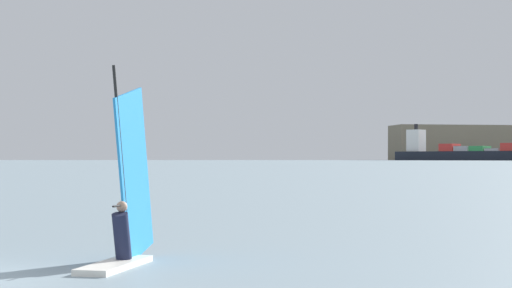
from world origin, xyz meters
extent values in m
cube|color=white|center=(3.02, 1.80, 0.06)|extent=(1.11, 2.53, 0.12)
cylinder|color=black|center=(3.08, 2.13, 2.03)|extent=(0.23, 0.93, 3.84)
cube|color=#268CD8|center=(3.20, 2.80, 1.80)|extent=(0.45, 2.17, 3.68)
cylinder|color=black|center=(3.13, 2.42, 1.20)|extent=(0.31, 1.45, 0.04)
cylinder|color=#191E38|center=(3.08, 2.14, 0.59)|extent=(0.41, 0.59, 0.99)
sphere|color=tan|center=(3.08, 2.14, 1.18)|extent=(0.22, 0.22, 0.22)
cube|color=black|center=(190.73, 827.29, 4.67)|extent=(141.16, 114.84, 9.35)
cube|color=silver|center=(142.45, 863.85, 20.95)|extent=(21.57, 21.94, 23.21)
cylinder|color=black|center=(142.45, 863.85, 35.55)|extent=(4.00, 4.00, 6.00)
cube|color=red|center=(173.34, 840.46, 13.25)|extent=(24.51, 25.71, 7.80)
cube|color=#99999E|center=(186.47, 830.52, 11.95)|extent=(24.51, 25.71, 5.20)
cube|color=#2D8C47|center=(199.60, 820.58, 11.95)|extent=(24.51, 25.71, 5.20)
cube|color=#99999E|center=(212.73, 810.63, 10.65)|extent=(24.51, 25.71, 2.60)
cube|color=red|center=(225.86, 800.69, 13.25)|extent=(24.51, 25.71, 7.80)
camera|label=1|loc=(6.39, -14.07, 2.14)|focal=57.62mm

